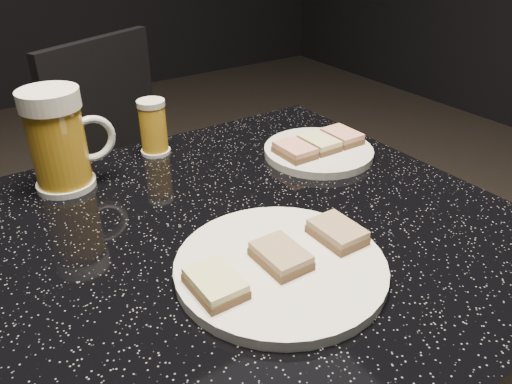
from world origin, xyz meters
TOP-DOWN VIEW (x-y plane):
  - plate_large at (-0.04, -0.11)m, footprint 0.26×0.26m
  - plate_small at (0.22, 0.12)m, footprint 0.19×0.19m
  - table at (0.00, 0.00)m, footprint 0.70×0.70m
  - beer_mug at (-0.19, 0.25)m, footprint 0.13×0.09m
  - beer_tumbler at (-0.02, 0.29)m, footprint 0.05×0.05m
  - chair at (0.09, 0.71)m, footprint 0.48×0.48m
  - canapes_on_plate_large at (-0.04, -0.11)m, footprint 0.23×0.07m
  - canapes_on_plate_small at (0.22, 0.12)m, footprint 0.16×0.07m

SIDE VIEW (x-z plane):
  - chair at x=0.09m, z-range 0.07..0.92m
  - table at x=0.00m, z-range 0.13..0.88m
  - plate_large at x=-0.04m, z-range 0.75..0.76m
  - plate_small at x=0.22m, z-range 0.75..0.76m
  - canapes_on_plate_large at x=-0.04m, z-range 0.76..0.78m
  - canapes_on_plate_small at x=0.22m, z-range 0.76..0.78m
  - beer_tumbler at x=-0.02m, z-range 0.75..0.85m
  - beer_mug at x=-0.19m, z-range 0.75..0.91m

